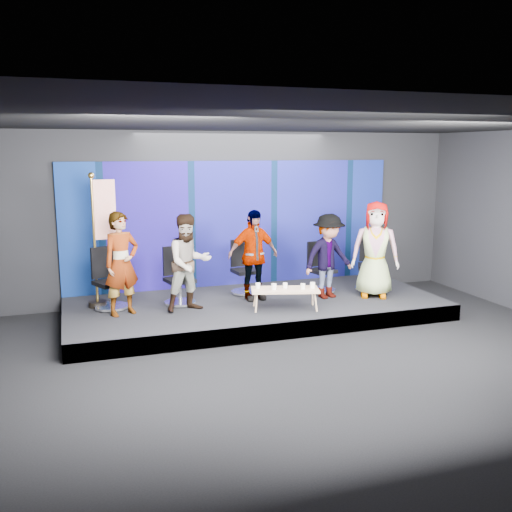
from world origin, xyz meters
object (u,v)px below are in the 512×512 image
object	(u,v)px
panelist_a	(122,264)
panelist_d	(328,256)
panelist_e	(375,249)
mug_d	(303,286)
chair_e	(371,272)
mug_b	(274,287)
panelist_b	(189,263)
mug_c	(285,285)
mug_a	(258,286)
chair_b	(179,285)
coffee_table	(285,290)
chair_a	(109,289)
chair_d	(320,275)
flag_stand	(101,237)
mug_e	(313,285)
panelist_c	(253,255)
chair_c	(245,276)

from	to	relation	value
panelist_a	panelist_d	distance (m)	3.87
panelist_e	mug_d	distance (m)	1.81
chair_e	mug_b	bearing A→B (deg)	-135.00
panelist_d	mug_d	bearing A→B (deg)	-153.41
panelist_b	mug_c	xyz separation A→B (m)	(1.67, -0.40, -0.44)
mug_d	chair_e	bearing A→B (deg)	25.39
panelist_a	mug_a	world-z (taller)	panelist_a
chair_b	mug_d	world-z (taller)	chair_b
mug_b	mug_d	world-z (taller)	mug_b
panelist_b	coffee_table	world-z (taller)	panelist_b
panelist_e	mug_c	world-z (taller)	panelist_e
chair_a	chair_e	size ratio (longest dim) A/B	0.97
chair_a	chair_d	xyz separation A→B (m)	(4.14, -0.06, -0.03)
panelist_d	mug_b	xyz separation A→B (m)	(-1.29, -0.49, -0.39)
flag_stand	mug_e	bearing A→B (deg)	-28.55
chair_d	mug_e	bearing A→B (deg)	-133.06
coffee_table	mug_e	size ratio (longest dim) A/B	12.14
panelist_e	mug_c	size ratio (longest dim) A/B	19.34
mug_b	mug_e	distance (m)	0.71
panelist_c	chair_e	distance (m)	2.55
chair_a	chair_c	xyz separation A→B (m)	(2.65, 0.29, -0.01)
chair_c	panelist_c	xyz separation A→B (m)	(0.01, -0.51, 0.51)
panelist_e	mug_e	distance (m)	1.63
coffee_table	flag_stand	distance (m)	3.44
chair_b	coffee_table	xyz separation A→B (m)	(1.74, -0.95, -0.01)
panelist_e	chair_e	bearing A→B (deg)	94.76
panelist_c	chair_d	world-z (taller)	panelist_c
mug_c	chair_d	bearing A→B (deg)	39.54
panelist_b	panelist_c	size ratio (longest dim) A/B	1.00
panelist_d	panelist_e	size ratio (longest dim) A/B	0.88
panelist_a	chair_b	xyz separation A→B (m)	(1.05, 0.38, -0.55)
mug_a	mug_b	distance (m)	0.30
chair_b	chair_d	distance (m)	2.90
mug_c	chair_c	bearing A→B (deg)	105.70
chair_d	panelist_e	size ratio (longest dim) A/B	0.54
chair_b	panelist_b	distance (m)	0.72
panelist_b	chair_e	size ratio (longest dim) A/B	1.50
panelist_c	flag_stand	xyz separation A→B (m)	(-2.74, 0.40, 0.43)
mug_d	coffee_table	bearing A→B (deg)	156.52
chair_b	mug_e	bearing A→B (deg)	-37.30
panelist_a	panelist_c	bearing A→B (deg)	-18.50
panelist_a	flag_stand	bearing A→B (deg)	88.79
chair_b	mug_c	xyz separation A→B (m)	(1.76, -0.90, 0.07)
chair_b	mug_c	size ratio (longest dim) A/B	11.09
panelist_a	chair_e	distance (m)	5.00
mug_a	panelist_d	bearing A→B (deg)	11.03
chair_c	mug_a	size ratio (longest dim) A/B	10.98
panelist_a	panelist_e	distance (m)	4.78
mug_c	mug_d	xyz separation A→B (m)	(0.27, -0.18, 0.00)
mug_a	chair_d	bearing A→B (deg)	26.28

